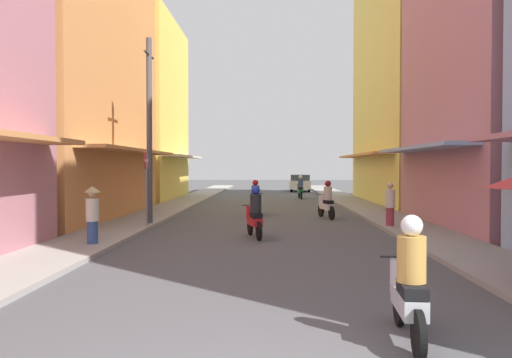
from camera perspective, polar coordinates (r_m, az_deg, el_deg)
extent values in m
plane|color=#4C4C4F|center=(25.28, 1.30, -3.46)|extent=(111.42, 111.42, 0.00)
cube|color=#9E9991|center=(25.79, -9.78, -3.25)|extent=(2.04, 58.65, 0.12)
cube|color=gray|center=(25.72, 12.42, -3.27)|extent=(2.04, 58.65, 0.12)
cube|color=#D88C4C|center=(23.04, -22.16, 11.28)|extent=(6.00, 11.91, 12.28)
cube|color=#D88C4C|center=(21.54, -13.51, 3.11)|extent=(1.10, 10.72, 0.12)
cube|color=#EFD159|center=(33.99, -14.04, 7.47)|extent=(6.00, 9.66, 11.52)
cube|color=silver|center=(33.03, -8.15, 2.53)|extent=(1.10, 8.70, 0.12)
cube|color=#8CA5CC|center=(18.84, 18.06, 3.33)|extent=(1.10, 8.24, 0.12)
cube|color=#EFD159|center=(31.21, 18.45, 11.95)|extent=(6.00, 12.88, 15.78)
cube|color=#D88C4C|center=(29.87, 11.93, 2.64)|extent=(1.10, 11.59, 0.12)
cylinder|color=black|center=(34.46, 4.89, -1.69)|extent=(0.11, 0.56, 0.56)
cylinder|color=black|center=(33.22, 5.15, -1.81)|extent=(0.11, 0.56, 0.56)
cube|color=#197233|center=(33.78, 5.03, -1.38)|extent=(0.34, 1.02, 0.24)
cube|color=black|center=(33.57, 5.07, -1.06)|extent=(0.31, 0.58, 0.14)
cylinder|color=#197233|center=(34.31, 4.92, -1.01)|extent=(0.28, 0.28, 0.45)
cylinder|color=black|center=(34.30, 4.92, -0.59)|extent=(0.55, 0.06, 0.03)
cylinder|color=#334C8C|center=(33.60, 5.06, -0.46)|extent=(0.34, 0.34, 0.55)
sphere|color=silver|center=(33.59, 5.06, 0.22)|extent=(0.26, 0.26, 0.26)
cylinder|color=black|center=(15.90, -0.67, -5.34)|extent=(0.21, 0.56, 0.56)
cylinder|color=black|center=(14.68, 0.33, -5.90)|extent=(0.21, 0.56, 0.56)
cube|color=red|center=(15.21, -0.15, -4.81)|extent=(0.52, 1.04, 0.24)
cube|color=black|center=(15.00, 0.01, -4.13)|extent=(0.41, 0.61, 0.14)
cylinder|color=red|center=(15.73, -0.58, -3.87)|extent=(0.28, 0.28, 0.45)
cylinder|color=black|center=(15.71, -0.58, -2.96)|extent=(0.54, 0.16, 0.03)
cylinder|color=#262628|center=(15.02, -0.03, -2.78)|extent=(0.34, 0.34, 0.55)
sphere|color=#1E38B7|center=(14.99, -0.03, -1.26)|extent=(0.26, 0.26, 0.26)
cylinder|color=black|center=(21.70, 7.36, -3.54)|extent=(0.21, 0.56, 0.56)
cylinder|color=black|center=(20.54, 8.53, -3.82)|extent=(0.21, 0.56, 0.56)
cube|color=silver|center=(21.05, 7.98, -3.09)|extent=(0.51, 1.04, 0.24)
cube|color=black|center=(20.85, 8.17, -2.58)|extent=(0.41, 0.61, 0.14)
cylinder|color=silver|center=(21.55, 7.48, -2.45)|extent=(0.28, 0.28, 0.45)
cylinder|color=black|center=(21.54, 7.48, -1.79)|extent=(0.54, 0.16, 0.03)
cylinder|color=beige|center=(20.88, 8.13, -1.62)|extent=(0.34, 0.34, 0.55)
sphere|color=maroon|center=(20.86, 8.13, -0.52)|extent=(0.26, 0.26, 0.26)
cylinder|color=black|center=(7.30, 15.85, -13.49)|extent=(0.12, 0.56, 0.56)
cylinder|color=black|center=(6.12, 17.91, -16.45)|extent=(0.12, 0.56, 0.56)
cube|color=#B2B2B7|center=(6.60, 16.88, -13.13)|extent=(0.36, 1.02, 0.24)
cube|color=black|center=(6.36, 17.24, -11.83)|extent=(0.32, 0.58, 0.14)
cylinder|color=#B2B2B7|center=(7.08, 16.05, -10.46)|extent=(0.28, 0.28, 0.45)
cylinder|color=black|center=(7.04, 16.06, -8.47)|extent=(0.55, 0.07, 0.03)
cylinder|color=#BF8C3F|center=(6.34, 17.17, -8.65)|extent=(0.34, 0.34, 0.55)
sphere|color=silver|center=(6.28, 17.20, -5.05)|extent=(0.26, 0.26, 0.26)
cylinder|color=black|center=(22.76, 0.12, -3.29)|extent=(0.11, 0.56, 0.56)
cylinder|color=black|center=(21.52, -0.16, -3.57)|extent=(0.11, 0.56, 0.56)
cube|color=#1E38B7|center=(22.07, -0.03, -2.87)|extent=(0.34, 1.01, 0.24)
cube|color=black|center=(21.86, -0.08, -2.38)|extent=(0.31, 0.57, 0.14)
cylinder|color=#1E38B7|center=(22.61, 0.09, -2.26)|extent=(0.28, 0.28, 0.45)
cylinder|color=black|center=(22.59, 0.09, -1.63)|extent=(0.55, 0.06, 0.03)
cylinder|color=#262628|center=(21.89, -0.07, -1.46)|extent=(0.34, 0.34, 0.55)
sphere|color=red|center=(21.87, -0.07, -0.41)|extent=(0.26, 0.26, 0.26)
cube|color=silver|center=(43.70, 5.04, -0.62)|extent=(2.02, 4.21, 0.70)
cube|color=#333D47|center=(43.54, 5.04, 0.10)|extent=(1.73, 2.20, 0.60)
cylinder|color=black|center=(44.98, 4.09, -0.91)|extent=(0.22, 0.65, 0.64)
cylinder|color=black|center=(44.96, 6.00, -0.92)|extent=(0.22, 0.65, 0.64)
cylinder|color=black|center=(42.48, 4.01, -1.05)|extent=(0.22, 0.65, 0.64)
cylinder|color=black|center=(42.47, 6.04, -1.06)|extent=(0.22, 0.65, 0.64)
cylinder|color=#334C8C|center=(14.03, -17.99, -6.00)|extent=(0.28, 0.28, 0.71)
cylinder|color=beige|center=(13.96, -18.01, -3.33)|extent=(0.34, 0.34, 0.60)
sphere|color=tan|center=(13.93, -18.03, -1.52)|extent=(0.22, 0.22, 0.22)
cone|color=#D1B77A|center=(13.93, -18.03, -1.11)|extent=(0.44, 0.44, 0.16)
cylinder|color=#99333F|center=(17.98, 14.91, -4.32)|extent=(0.28, 0.28, 0.73)
cylinder|color=beige|center=(17.93, 14.93, -2.17)|extent=(0.34, 0.34, 0.62)
sphere|color=tan|center=(17.90, 14.93, -0.73)|extent=(0.22, 0.22, 0.22)
cylinder|color=#4C4C4F|center=(18.50, -11.97, 5.17)|extent=(0.20, 0.20, 6.74)
cylinder|color=#3F382D|center=(18.89, -12.01, 13.58)|extent=(0.08, 1.20, 0.08)
cylinder|color=gray|center=(17.60, -12.30, -1.38)|extent=(0.07, 0.07, 2.60)
cylinder|color=red|center=(17.58, -12.31, 2.04)|extent=(0.02, 0.60, 0.60)
cube|color=white|center=(17.58, -12.31, 2.04)|extent=(0.03, 0.40, 0.10)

